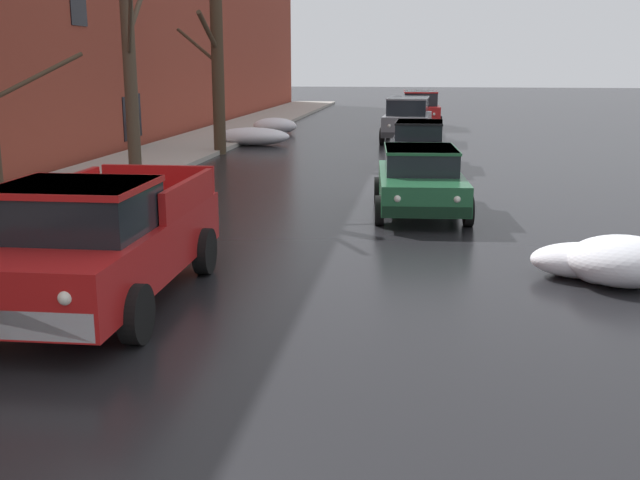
# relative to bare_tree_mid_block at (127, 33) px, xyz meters

# --- Properties ---
(left_sidewalk_slab) EXTENTS (3.37, 80.00, 0.15)m
(left_sidewalk_slab) POSITION_rel_bare_tree_mid_block_xyz_m (-1.64, 2.68, -3.85)
(left_sidewalk_slab) COLOR #A8A399
(left_sidewalk_slab) RESTS_ON ground
(snow_bank_near_corner_left) EXTENTS (2.96, 1.43, 0.70)m
(snow_bank_near_corner_left) POSITION_rel_bare_tree_mid_block_xyz_m (0.49, 11.17, -3.58)
(snow_bank_near_corner_left) COLOR white
(snow_bank_near_corner_left) RESTS_ON ground
(snow_bank_along_left_kerb) EXTENTS (1.63, 0.93, 0.53)m
(snow_bank_along_left_kerb) POSITION_rel_bare_tree_mid_block_xyz_m (9.75, -6.66, -3.67)
(snow_bank_along_left_kerb) COLOR white
(snow_bank_along_left_kerb) RESTS_ON ground
(snow_bank_mid_block_left) EXTENTS (2.17, 1.11, 0.74)m
(snow_bank_mid_block_left) POSITION_rel_bare_tree_mid_block_xyz_m (0.83, -6.62, -3.57)
(snow_bank_mid_block_left) COLOR white
(snow_bank_mid_block_left) RESTS_ON ground
(snow_bank_near_corner_right) EXTENTS (1.63, 1.42, 0.74)m
(snow_bank_near_corner_right) POSITION_rel_bare_tree_mid_block_xyz_m (10.17, -7.00, -3.57)
(snow_bank_near_corner_right) COLOR white
(snow_bank_near_corner_right) RESTS_ON ground
(snow_bank_along_right_kerb) EXTENTS (2.01, 1.24, 0.74)m
(snow_bank_along_right_kerb) POSITION_rel_bare_tree_mid_block_xyz_m (0.48, 16.05, -3.57)
(snow_bank_along_right_kerb) COLOR white
(snow_bank_along_right_kerb) RESTS_ON ground
(bare_tree_mid_block) EXTENTS (2.36, 3.52, 7.27)m
(bare_tree_mid_block) POSITION_rel_bare_tree_mid_block_xyz_m (0.00, 0.00, 0.00)
(bare_tree_mid_block) COLOR #4C3D2D
(bare_tree_mid_block) RESTS_ON ground
(bare_tree_far_down_block) EXTENTS (1.92, 3.63, 7.29)m
(bare_tree_far_down_block) POSITION_rel_bare_tree_mid_block_xyz_m (-0.02, 8.11, -0.24)
(bare_tree_far_down_block) COLOR #423323
(bare_tree_far_down_block) RESTS_ON ground
(pickup_truck_red_approaching_near_lane) EXTENTS (2.34, 5.15, 1.76)m
(pickup_truck_red_approaching_near_lane) POSITION_rel_bare_tree_mid_block_xyz_m (2.99, -8.93, -3.05)
(pickup_truck_red_approaching_near_lane) COLOR red
(pickup_truck_red_approaching_near_lane) RESTS_ON ground
(sedan_green_parked_kerbside_close) EXTENTS (2.20, 4.24, 1.42)m
(sedan_green_parked_kerbside_close) POSITION_rel_bare_tree_mid_block_xyz_m (7.23, -1.88, -3.18)
(sedan_green_parked_kerbside_close) COLOR #1E5633
(sedan_green_parked_kerbside_close) RESTS_ON ground
(sedan_black_parked_kerbside_mid) EXTENTS (1.92, 4.10, 1.42)m
(sedan_black_parked_kerbside_mid) POSITION_rel_bare_tree_mid_block_xyz_m (7.12, 5.65, -3.18)
(sedan_black_parked_kerbside_mid) COLOR black
(sedan_black_parked_kerbside_mid) RESTS_ON ground
(suv_grey_parked_far_down_block) EXTENTS (2.15, 4.40, 1.82)m
(suv_grey_parked_far_down_block) POSITION_rel_bare_tree_mid_block_xyz_m (6.57, 13.38, -2.94)
(suv_grey_parked_far_down_block) COLOR slate
(suv_grey_parked_far_down_block) RESTS_ON ground
(suv_red_queued_behind_truck) EXTENTS (2.20, 4.49, 1.82)m
(suv_red_queued_behind_truck) POSITION_rel_bare_tree_mid_block_xyz_m (6.99, 20.48, -2.94)
(suv_red_queued_behind_truck) COLOR red
(suv_red_queued_behind_truck) RESTS_ON ground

